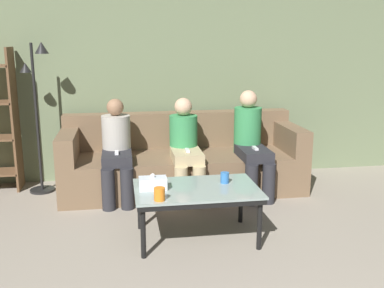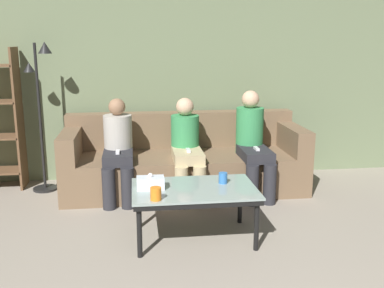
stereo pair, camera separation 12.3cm
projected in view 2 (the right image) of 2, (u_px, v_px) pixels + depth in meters
name	position (u px, v px, depth m)	size (l,w,h in m)	color
wall_back	(179.00, 67.00, 5.20)	(12.00, 0.06, 2.60)	#707F5B
couch	(184.00, 162.00, 4.92)	(2.56, 0.89, 0.81)	brown
coffee_table	(194.00, 193.00, 3.63)	(1.00, 0.65, 0.44)	#8C9E99
cup_near_left	(156.00, 194.00, 3.34)	(0.08, 0.08, 0.10)	orange
cup_near_right	(223.00, 178.00, 3.73)	(0.07, 0.07, 0.09)	#3372BF
tissue_box	(150.00, 183.00, 3.58)	(0.22, 0.12, 0.13)	silver
standing_lamp	(41.00, 101.00, 4.72)	(0.31, 0.26, 1.59)	black
seated_person_left_end	(118.00, 148.00, 4.56)	(0.31, 0.64, 1.02)	#28282D
seated_person_mid_left	(187.00, 146.00, 4.63)	(0.31, 0.68, 1.02)	tan
seated_person_mid_right	(253.00, 141.00, 4.71)	(0.31, 0.70, 1.08)	#28282D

